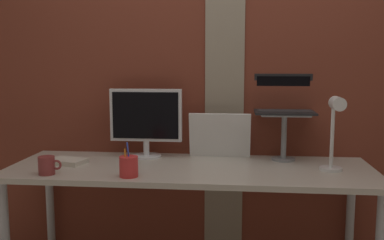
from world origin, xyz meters
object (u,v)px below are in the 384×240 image
at_px(desk_lamp, 335,125).
at_px(coffee_mug, 47,165).
at_px(laptop, 284,102).
at_px(pen_cup, 129,166).
at_px(monitor, 146,118).
at_px(whiteboard_panel, 220,135).

bearing_deg(desk_lamp, coffee_mug, -172.73).
bearing_deg(laptop, pen_cup, -147.27).
xyz_separation_m(monitor, whiteboard_panel, (0.45, 0.03, -0.10)).
distance_m(laptop, coffee_mug, 1.39).
relative_size(whiteboard_panel, pen_cup, 2.08).
height_order(monitor, pen_cup, monitor).
bearing_deg(laptop, coffee_mug, -157.17).
bearing_deg(whiteboard_panel, desk_lamp, -26.68).
height_order(desk_lamp, pen_cup, desk_lamp).
distance_m(whiteboard_panel, pen_cup, 0.67).
xyz_separation_m(monitor, coffee_mug, (-0.43, -0.46, -0.19)).
bearing_deg(pen_cup, coffee_mug, 179.99).
height_order(desk_lamp, coffee_mug, desk_lamp).
bearing_deg(whiteboard_panel, pen_cup, -131.67).
relative_size(monitor, desk_lamp, 1.08).
xyz_separation_m(monitor, desk_lamp, (1.06, -0.27, 0.01)).
bearing_deg(coffee_mug, monitor, 47.26).
height_order(whiteboard_panel, desk_lamp, desk_lamp).
bearing_deg(pen_cup, desk_lamp, 10.21).
bearing_deg(pen_cup, monitor, 90.63).
bearing_deg(desk_lamp, laptop, 124.28).
relative_size(pen_cup, coffee_mug, 1.44).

